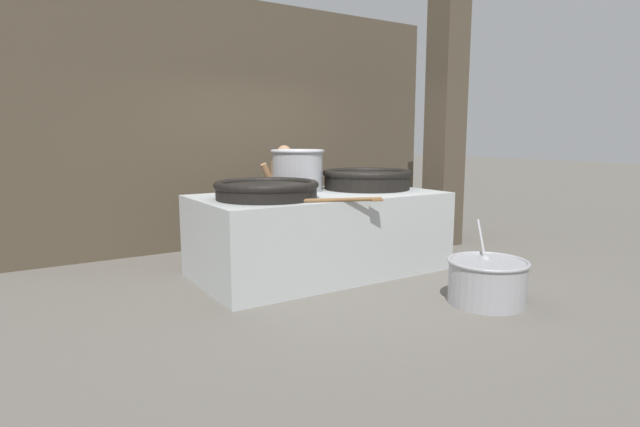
% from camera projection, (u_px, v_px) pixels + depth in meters
% --- Properties ---
extents(ground_plane, '(60.00, 60.00, 0.00)m').
position_uv_depth(ground_plane, '(320.00, 271.00, 5.91)').
color(ground_plane, '#666059').
extents(back_wall, '(6.47, 0.24, 3.50)m').
position_uv_depth(back_wall, '(246.00, 125.00, 7.36)').
color(back_wall, '#4C4233').
rests_on(back_wall, ground_plane).
extents(support_pillar, '(0.43, 0.43, 3.50)m').
position_uv_depth(support_pillar, '(445.00, 125.00, 7.21)').
color(support_pillar, '#4C4233').
rests_on(support_pillar, ground_plane).
extents(hearth_platform, '(2.84, 1.50, 0.93)m').
position_uv_depth(hearth_platform, '(320.00, 233.00, 5.84)').
color(hearth_platform, '#B2B7B7').
rests_on(hearth_platform, ground_plane).
extents(giant_wok_near, '(1.11, 1.11, 0.19)m').
position_uv_depth(giant_wok_near, '(267.00, 189.00, 5.28)').
color(giant_wok_near, black).
rests_on(giant_wok_near, hearth_platform).
extents(giant_wok_far, '(1.12, 1.12, 0.24)m').
position_uv_depth(giant_wok_far, '(367.00, 178.00, 6.29)').
color(giant_wok_far, black).
rests_on(giant_wok_far, hearth_platform).
extents(stock_pot, '(0.65, 0.65, 0.50)m').
position_uv_depth(stock_pot, '(298.00, 169.00, 6.04)').
color(stock_pot, '#9E9EA3').
rests_on(stock_pot, hearth_platform).
extents(stirring_paddle, '(1.25, 0.54, 0.04)m').
position_uv_depth(stirring_paddle, '(325.00, 200.00, 5.01)').
color(stirring_paddle, brown).
rests_on(stirring_paddle, hearth_platform).
extents(cook, '(0.37, 0.56, 1.47)m').
position_uv_depth(cook, '(284.00, 195.00, 6.80)').
color(cook, '#9E7551').
rests_on(cook, ground_plane).
extents(prep_bowl_vegetables, '(0.78, 0.85, 0.72)m').
position_uv_depth(prep_bowl_vegetables, '(487.00, 279.00, 4.74)').
color(prep_bowl_vegetables, '#9E9EA3').
rests_on(prep_bowl_vegetables, ground_plane).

